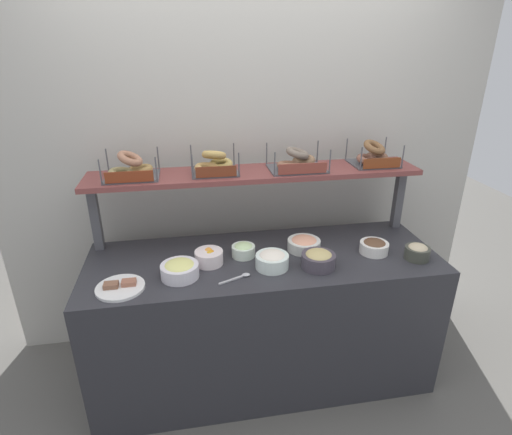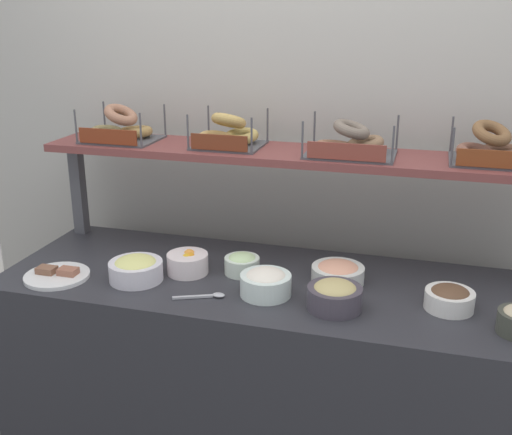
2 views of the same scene
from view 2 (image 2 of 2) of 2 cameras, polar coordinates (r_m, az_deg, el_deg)
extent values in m
cube|color=#B4B1A7|center=(2.70, 4.23, 5.75)|extent=(3.19, 0.06, 2.40)
cube|color=#2D2D33|center=(2.51, 1.10, -14.61)|extent=(1.99, 0.70, 0.85)
cube|color=#4C4C51|center=(2.83, -16.01, 2.53)|extent=(0.05, 0.05, 0.40)
cube|color=brown|center=(2.42, 2.88, 5.81)|extent=(1.95, 0.32, 0.03)
cylinder|color=white|center=(2.29, 7.53, -5.23)|extent=(0.19, 0.19, 0.06)
ellipsoid|color=#F6A884|center=(2.28, 7.55, -4.63)|extent=(0.15, 0.15, 0.04)
cylinder|color=white|center=(2.18, 0.90, -6.21)|extent=(0.18, 0.18, 0.08)
ellipsoid|color=white|center=(2.16, 0.90, -5.45)|extent=(0.14, 0.14, 0.05)
cylinder|color=white|center=(2.18, 17.35, -7.26)|extent=(0.16, 0.16, 0.06)
ellipsoid|color=brown|center=(2.17, 17.42, -6.62)|extent=(0.13, 0.13, 0.04)
cylinder|color=#47404B|center=(2.10, 7.23, -7.34)|extent=(0.18, 0.18, 0.08)
ellipsoid|color=tan|center=(2.09, 7.27, -6.54)|extent=(0.14, 0.14, 0.05)
cylinder|color=white|center=(2.36, -6.31, -4.22)|extent=(0.16, 0.16, 0.08)
sphere|color=orange|center=(2.35, -6.05, -3.67)|extent=(0.04, 0.04, 0.04)
sphere|color=gold|center=(2.34, -6.40, -3.73)|extent=(0.04, 0.04, 0.04)
sphere|color=#F99B3C|center=(2.37, -6.18, -3.48)|extent=(0.05, 0.05, 0.05)
cylinder|color=white|center=(2.35, -1.29, -4.42)|extent=(0.13, 0.13, 0.06)
ellipsoid|color=#CBEDA7|center=(2.34, -1.30, -3.83)|extent=(0.10, 0.10, 0.04)
cylinder|color=white|center=(2.33, -10.98, -4.84)|extent=(0.20, 0.20, 0.07)
ellipsoid|color=#E7E481|center=(2.32, -11.02, -4.16)|extent=(0.15, 0.15, 0.05)
cylinder|color=white|center=(2.44, -17.82, -5.14)|extent=(0.24, 0.24, 0.01)
cube|color=brown|center=(2.45, -18.69, -4.59)|extent=(0.07, 0.05, 0.02)
cube|color=#9D604A|center=(2.41, -16.90, -4.76)|extent=(0.07, 0.05, 0.02)
cube|color=#B7B7BC|center=(2.18, -5.85, -7.28)|extent=(0.13, 0.07, 0.01)
ellipsoid|color=#B7B7BC|center=(2.18, -3.47, -7.12)|extent=(0.04, 0.03, 0.01)
cube|color=#4C4C51|center=(2.66, -12.16, 7.02)|extent=(0.30, 0.24, 0.01)
cylinder|color=#4C4C51|center=(2.62, -16.23, 7.99)|extent=(0.01, 0.01, 0.14)
cylinder|color=#4C4C51|center=(2.48, -10.55, 7.85)|extent=(0.01, 0.01, 0.14)
cylinder|color=#4C4C51|center=(2.81, -13.77, 8.91)|extent=(0.01, 0.01, 0.14)
cylinder|color=#4C4C51|center=(2.68, -8.38, 8.79)|extent=(0.01, 0.01, 0.14)
cube|color=maroon|center=(2.55, -13.47, 7.25)|extent=(0.25, 0.01, 0.06)
torus|color=#948555|center=(2.65, -13.51, 7.59)|extent=(0.17, 0.17, 0.06)
torus|color=#9D7A43|center=(2.66, -10.99, 7.75)|extent=(0.20, 0.20, 0.05)
torus|color=#A16D53|center=(2.64, -12.32, 9.22)|extent=(0.17, 0.17, 0.10)
cube|color=#4C4C51|center=(2.49, -2.49, 6.64)|extent=(0.27, 0.24, 0.01)
cylinder|color=#4C4C51|center=(2.41, -6.28, 7.76)|extent=(0.01, 0.01, 0.14)
cylinder|color=#4C4C51|center=(2.33, -0.41, 7.47)|extent=(0.01, 0.01, 0.14)
cylinder|color=#4C4C51|center=(2.63, -4.39, 8.71)|extent=(0.01, 0.01, 0.14)
cylinder|color=#4C4C51|center=(2.55, 1.07, 8.45)|extent=(0.01, 0.01, 0.14)
cube|color=brown|center=(2.37, -3.42, 6.89)|extent=(0.23, 0.01, 0.06)
torus|color=tan|center=(2.47, -3.75, 7.26)|extent=(0.18, 0.17, 0.05)
torus|color=tan|center=(2.50, -1.37, 7.50)|extent=(0.19, 0.20, 0.06)
torus|color=tan|center=(2.47, -2.52, 8.88)|extent=(0.18, 0.18, 0.09)
cube|color=#4C4C51|center=(2.36, 8.66, 5.77)|extent=(0.33, 0.24, 0.01)
cylinder|color=#4C4C51|center=(2.26, 4.29, 7.07)|extent=(0.01, 0.01, 0.14)
cylinder|color=#4C4C51|center=(2.22, 12.47, 6.46)|extent=(0.01, 0.01, 0.14)
cylinder|color=#4C4C51|center=(2.48, 5.39, 8.10)|extent=(0.01, 0.01, 0.14)
cylinder|color=#4C4C51|center=(2.45, 12.87, 7.55)|extent=(0.01, 0.01, 0.14)
cube|color=brown|center=(2.24, 8.29, 6.01)|extent=(0.28, 0.01, 0.06)
torus|color=brown|center=(2.33, 7.18, 6.49)|extent=(0.18, 0.18, 0.06)
torus|color=#876649|center=(2.38, 10.01, 6.71)|extent=(0.18, 0.18, 0.06)
torus|color=#726456|center=(2.34, 8.78, 8.02)|extent=(0.16, 0.15, 0.08)
cube|color=#4C4C51|center=(2.38, 20.58, 4.86)|extent=(0.27, 0.24, 0.01)
cylinder|color=#4C4C51|center=(2.24, 17.62, 6.14)|extent=(0.01, 0.01, 0.14)
cylinder|color=#4C4C51|center=(2.47, 17.55, 7.25)|extent=(0.01, 0.01, 0.14)
cube|color=brown|center=(2.25, 20.87, 5.05)|extent=(0.23, 0.01, 0.06)
torus|color=brown|center=(2.34, 19.56, 5.64)|extent=(0.20, 0.20, 0.06)
torus|color=brown|center=(2.41, 21.57, 5.64)|extent=(0.17, 0.18, 0.05)
torus|color=brown|center=(2.36, 20.86, 7.28)|extent=(0.20, 0.20, 0.09)
camera|label=1|loc=(0.94, -76.81, 15.31)|focal=28.62mm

